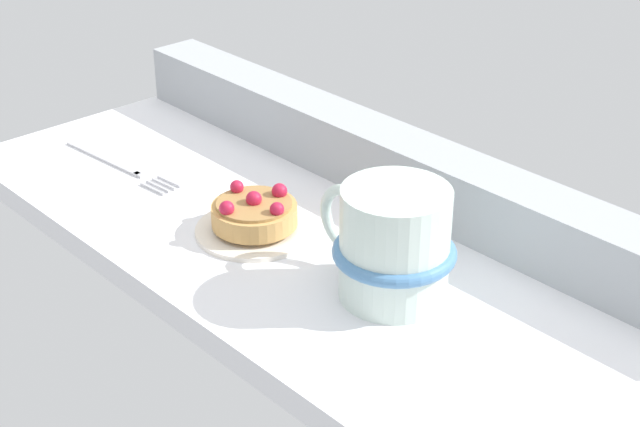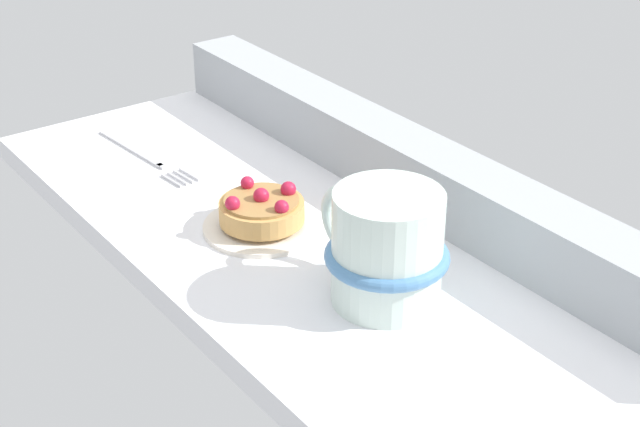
% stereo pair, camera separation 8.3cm
% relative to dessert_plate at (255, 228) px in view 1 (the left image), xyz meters
% --- Properties ---
extents(ground_plane, '(0.76, 0.31, 0.02)m').
position_rel_dessert_plate_xyz_m(ground_plane, '(0.03, 0.03, -0.02)').
color(ground_plane, white).
extents(window_rail_back, '(0.75, 0.06, 0.06)m').
position_rel_dessert_plate_xyz_m(window_rail_back, '(0.03, 0.15, 0.03)').
color(window_rail_back, '#9EA3A8').
rests_on(window_rail_back, ground_plane).
extents(dessert_plate, '(0.11, 0.11, 0.01)m').
position_rel_dessert_plate_xyz_m(dessert_plate, '(0.00, 0.00, 0.00)').
color(dessert_plate, silver).
rests_on(dessert_plate, ground_plane).
extents(raspberry_tart, '(0.08, 0.08, 0.03)m').
position_rel_dessert_plate_xyz_m(raspberry_tart, '(0.00, 0.00, 0.02)').
color(raspberry_tart, tan).
rests_on(raspberry_tart, dessert_plate).
extents(coffee_mug, '(0.14, 0.10, 0.10)m').
position_rel_dessert_plate_xyz_m(coffee_mug, '(0.16, 0.02, 0.04)').
color(coffee_mug, silver).
rests_on(coffee_mug, ground_plane).
extents(dessert_fork, '(0.17, 0.03, 0.01)m').
position_rel_dessert_plate_xyz_m(dessert_fork, '(-0.20, -0.02, -0.00)').
color(dessert_fork, '#B7B7BC').
rests_on(dessert_fork, ground_plane).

